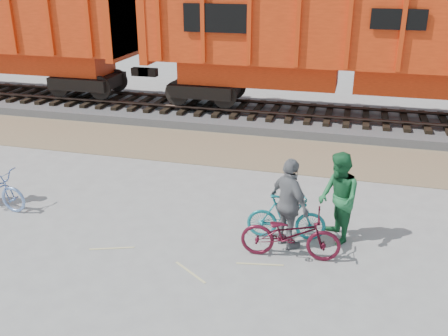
{
  "coord_description": "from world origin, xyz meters",
  "views": [
    {
      "loc": [
        3.43,
        -8.64,
        5.27
      ],
      "look_at": [
        0.73,
        1.5,
        1.04
      ],
      "focal_mm": 40.0,
      "sensor_mm": 36.0,
      "label": 1
    }
  ],
  "objects_px": {
    "hopper_car_center": "(349,40)",
    "person_woman": "(289,204)",
    "bicycle_teal": "(286,217)",
    "bicycle_maroon": "(290,234)",
    "person_man": "(338,198)"
  },
  "relations": [
    {
      "from": "bicycle_teal",
      "to": "person_man",
      "type": "xyz_separation_m",
      "value": [
        1.0,
        0.2,
        0.46
      ]
    },
    {
      "from": "person_man",
      "to": "bicycle_maroon",
      "type": "bearing_deg",
      "value": -66.12
    },
    {
      "from": "bicycle_teal",
      "to": "bicycle_maroon",
      "type": "xyz_separation_m",
      "value": [
        0.18,
        -0.71,
        0.02
      ]
    },
    {
      "from": "bicycle_teal",
      "to": "bicycle_maroon",
      "type": "relative_size",
      "value": 0.85
    },
    {
      "from": "bicycle_maroon",
      "to": "person_woman",
      "type": "bearing_deg",
      "value": 9.59
    },
    {
      "from": "bicycle_teal",
      "to": "bicycle_maroon",
      "type": "distance_m",
      "value": 0.73
    },
    {
      "from": "hopper_car_center",
      "to": "bicycle_teal",
      "type": "distance_m",
      "value": 8.88
    },
    {
      "from": "bicycle_maroon",
      "to": "person_man",
      "type": "xyz_separation_m",
      "value": [
        0.82,
        0.91,
        0.45
      ]
    },
    {
      "from": "hopper_car_center",
      "to": "person_woman",
      "type": "bearing_deg",
      "value": -94.39
    },
    {
      "from": "bicycle_teal",
      "to": "person_woman",
      "type": "xyz_separation_m",
      "value": [
        0.08,
        -0.31,
        0.46
      ]
    },
    {
      "from": "hopper_car_center",
      "to": "bicycle_maroon",
      "type": "xyz_separation_m",
      "value": [
        -0.58,
        -9.19,
        -2.5
      ]
    },
    {
      "from": "hopper_car_center",
      "to": "bicycle_teal",
      "type": "relative_size",
      "value": 8.62
    },
    {
      "from": "person_woman",
      "to": "bicycle_teal",
      "type": "bearing_deg",
      "value": -29.82
    },
    {
      "from": "person_woman",
      "to": "person_man",
      "type": "bearing_deg",
      "value": -105.6
    },
    {
      "from": "bicycle_maroon",
      "to": "person_man",
      "type": "relative_size",
      "value": 1.01
    }
  ]
}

